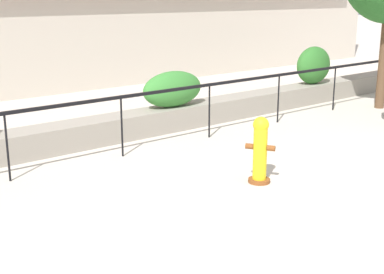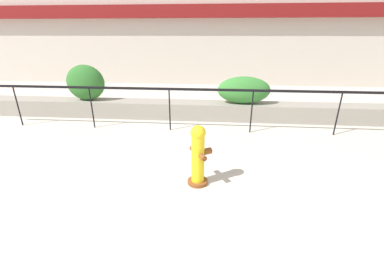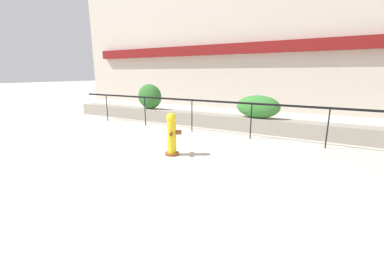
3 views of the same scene
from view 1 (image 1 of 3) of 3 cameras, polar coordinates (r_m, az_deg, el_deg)
The scene contains 5 objects.
planter_wall_low at distance 12.06m, azimuth -1.61°, elevation 2.17°, with size 18.00×0.70×0.50m, color gray.
fence_railing_segment at distance 11.07m, azimuth 1.88°, elevation 5.07°, with size 15.00×0.05×1.15m.
hedge_bush_1 at distance 11.86m, azimuth -2.08°, elevation 5.14°, with size 1.54×0.64×0.79m, color #387F33.
hedge_bush_2 at distance 15.30m, azimuth 12.84°, elevation 7.47°, with size 1.16×0.70×1.03m, color #2D6B28.
fire_hydrant at distance 8.52m, azimuth 7.29°, elevation -1.31°, with size 0.48×0.48×1.08m.
Camera 1 is at (-7.21, -3.28, 2.93)m, focal length 50.00 mm.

